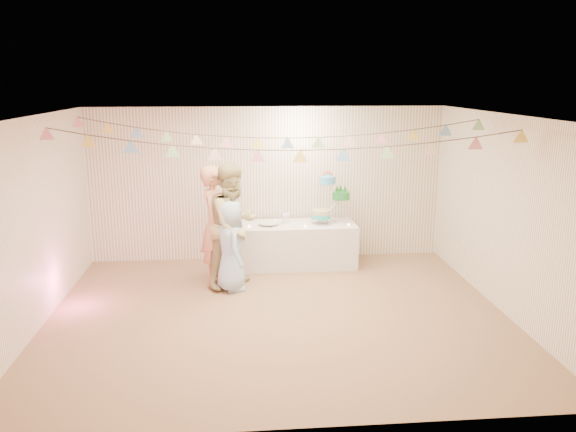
{
  "coord_description": "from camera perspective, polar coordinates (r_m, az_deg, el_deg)",
  "views": [
    {
      "loc": [
        -0.48,
        -6.88,
        3.03
      ],
      "look_at": [
        0.2,
        0.8,
        1.15
      ],
      "focal_mm": 35.0,
      "sensor_mm": 36.0,
      "label": 1
    }
  ],
  "objects": [
    {
      "name": "person_adult_a",
      "position": [
        8.59,
        -7.37,
        -0.81
      ],
      "size": [
        0.56,
        0.73,
        1.79
      ],
      "primitive_type": "imported",
      "rotation": [
        0.0,
        0.0,
        1.35
      ],
      "color": "tan",
      "rests_on": "floor"
    },
    {
      "name": "ceiling",
      "position": [
        6.91,
        -1.09,
        10.13
      ],
      "size": [
        6.0,
        6.0,
        0.0
      ],
      "primitive_type": "plane",
      "color": "white",
      "rests_on": "ground"
    },
    {
      "name": "posy",
      "position": [
        9.25,
        -0.23,
        -0.02
      ],
      "size": [
        0.15,
        0.15,
        0.18
      ],
      "primitive_type": null,
      "color": "white",
      "rests_on": "table"
    },
    {
      "name": "person_adult_b",
      "position": [
        8.33,
        -5.53,
        -0.97
      ],
      "size": [
        1.14,
        1.14,
        1.86
      ],
      "primitive_type": "imported",
      "rotation": [
        0.0,
        0.0,
        0.79
      ],
      "color": "tan",
      "rests_on": "floor"
    },
    {
      "name": "tealight_3",
      "position": [
        9.5,
        2.94,
        -0.33
      ],
      "size": [
        0.04,
        0.04,
        0.03
      ],
      "primitive_type": "cylinder",
      "color": "#FFD88C",
      "rests_on": "table"
    },
    {
      "name": "person_child",
      "position": [
        8.23,
        -5.84,
        -3.05
      ],
      "size": [
        0.56,
        0.73,
        1.34
      ],
      "primitive_type": "imported",
      "rotation": [
        0.0,
        0.0,
        1.8
      ],
      "color": "#9FC1E1",
      "rests_on": "floor"
    },
    {
      "name": "bunting_front",
      "position": [
        6.74,
        -0.96,
        7.65
      ],
      "size": [
        5.6,
        0.9,
        0.36
      ],
      "primitive_type": null,
      "color": "#72A5E5",
      "rests_on": "ceiling"
    },
    {
      "name": "tealight_2",
      "position": [
        9.04,
        1.75,
        -1.04
      ],
      "size": [
        0.04,
        0.04,
        0.03
      ],
      "primitive_type": "cylinder",
      "color": "#FFD88C",
      "rests_on": "table"
    },
    {
      "name": "tealight_1",
      "position": [
        9.39,
        -1.26,
        -0.48
      ],
      "size": [
        0.04,
        0.04,
        0.03
      ],
      "primitive_type": "cylinder",
      "color": "#FFD88C",
      "rests_on": "table"
    },
    {
      "name": "cake_bottom",
      "position": [
        9.26,
        3.45,
        -0.04
      ],
      "size": [
        0.31,
        0.31,
        0.15
      ],
      "primitive_type": null,
      "color": "#2AC7C0",
      "rests_on": "cake_stand"
    },
    {
      "name": "front_wall",
      "position": [
        4.74,
        1.11,
        -7.7
      ],
      "size": [
        6.0,
        6.0,
        0.0
      ],
      "primitive_type": "plane",
      "color": "white",
      "rests_on": "ground"
    },
    {
      "name": "back_wall",
      "position": [
        9.55,
        -2.09,
        3.25
      ],
      "size": [
        6.0,
        6.0,
        0.0
      ],
      "primitive_type": "plane",
      "color": "white",
      "rests_on": "ground"
    },
    {
      "name": "floor",
      "position": [
        7.54,
        -1.0,
        -10.01
      ],
      "size": [
        6.0,
        6.0,
        0.0
      ],
      "primitive_type": "plane",
      "color": "#846447",
      "rests_on": "ground"
    },
    {
      "name": "bunting_back",
      "position": [
        8.03,
        -1.63,
        8.83
      ],
      "size": [
        5.6,
        1.1,
        0.4
      ],
      "primitive_type": null,
      "color": "pink",
      "rests_on": "ceiling"
    },
    {
      "name": "table",
      "position": [
        9.34,
        0.97,
        -2.92
      ],
      "size": [
        1.91,
        0.76,
        0.72
      ],
      "primitive_type": "cube",
      "color": "silver",
      "rests_on": "floor"
    },
    {
      "name": "right_wall",
      "position": [
        7.9,
        21.21,
        0.11
      ],
      "size": [
        5.0,
        5.0,
        0.0
      ],
      "primitive_type": "plane",
      "color": "white",
      "rests_on": "ground"
    },
    {
      "name": "tealight_4",
      "position": [
        9.19,
        6.19,
        -0.87
      ],
      "size": [
        0.04,
        0.04,
        0.03
      ],
      "primitive_type": "cylinder",
      "color": "#FFD88C",
      "rests_on": "table"
    },
    {
      "name": "cake_middle",
      "position": [
        9.4,
        5.33,
        1.82
      ],
      "size": [
        0.27,
        0.27,
        0.22
      ],
      "primitive_type": null,
      "color": "#1C812F",
      "rests_on": "cake_stand"
    },
    {
      "name": "cake_stand",
      "position": [
        9.27,
        4.34,
        1.99
      ],
      "size": [
        0.73,
        0.43,
        0.81
      ],
      "primitive_type": null,
      "color": "silver",
      "rests_on": "table"
    },
    {
      "name": "platter",
      "position": [
        9.15,
        -1.96,
        -0.68
      ],
      "size": [
        0.33,
        0.33,
        0.02
      ],
      "primitive_type": "cylinder",
      "color": "white",
      "rests_on": "table"
    },
    {
      "name": "tealight_0",
      "position": [
        9.05,
        -3.96,
        -1.05
      ],
      "size": [
        0.04,
        0.04,
        0.03
      ],
      "primitive_type": "cylinder",
      "color": "#FFD88C",
      "rests_on": "table"
    },
    {
      "name": "cake_top_tier",
      "position": [
        9.19,
        4.03,
        3.29
      ],
      "size": [
        0.25,
        0.25,
        0.19
      ],
      "primitive_type": null,
      "color": "#44A3D7",
      "rests_on": "cake_stand"
    },
    {
      "name": "left_wall",
      "position": [
        7.53,
        -24.45,
        -0.83
      ],
      "size": [
        5.0,
        5.0,
        0.0
      ],
      "primitive_type": "plane",
      "color": "white",
      "rests_on": "ground"
    }
  ]
}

